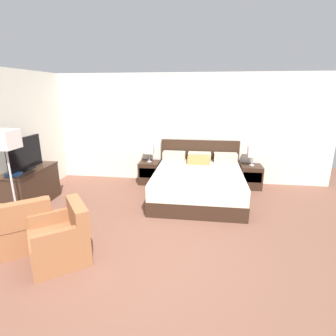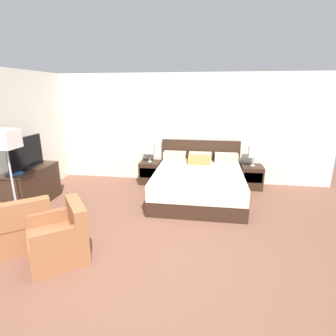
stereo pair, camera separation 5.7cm
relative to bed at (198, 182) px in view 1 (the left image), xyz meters
name	(u,v)px [view 1 (the left image)]	position (x,y,z in m)	size (l,w,h in m)	color
ground_plane	(151,263)	(-0.53, -2.34, -0.32)	(10.10, 10.10, 0.00)	brown
wall_back	(178,129)	(-0.53, 1.05, 0.96)	(7.10, 0.06, 2.56)	silver
wall_left	(4,141)	(-3.51, -0.96, 0.96)	(0.06, 5.17, 2.56)	silver
bed	(198,182)	(0.00, 0.00, 0.00)	(1.84, 2.08, 1.04)	#332116
nightstand_left	(150,172)	(-1.19, 0.73, -0.06)	(0.47, 0.47, 0.52)	#332116
nightstand_right	(251,177)	(1.19, 0.73, -0.06)	(0.47, 0.47, 0.52)	#332116
table_lamp_left	(149,148)	(-1.19, 0.73, 0.54)	(0.22, 0.22, 0.46)	#B7B7BC
table_lamp_right	(253,151)	(1.19, 0.73, 0.54)	(0.22, 0.22, 0.46)	#B7B7BC
dresser	(31,187)	(-3.19, -0.86, 0.06)	(0.52, 1.21, 0.73)	#332116
tv	(25,154)	(-3.19, -0.89, 0.71)	(0.18, 0.92, 0.61)	black
book_red_cover	(14,174)	(-3.19, -1.25, 0.43)	(0.23, 0.18, 0.04)	#234C8E
armchair_by_window	(26,228)	(-2.38, -2.18, -0.03)	(0.96, 0.96, 0.76)	#935B38
armchair_companion	(62,240)	(-1.70, -2.41, -0.03)	(0.96, 0.96, 0.76)	#935B38
floor_lamp	(5,146)	(-2.90, -1.68, 1.03)	(0.34, 0.34, 1.60)	#B7B7BC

